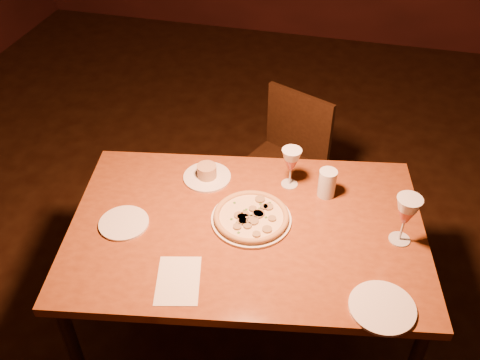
# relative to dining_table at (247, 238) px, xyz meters

# --- Properties ---
(dining_table) EXTENTS (1.44, 1.06, 0.70)m
(dining_table) POSITION_rel_dining_table_xyz_m (0.00, 0.00, 0.00)
(dining_table) COLOR brown
(dining_table) RESTS_ON floor
(chair_far) EXTENTS (0.49, 0.49, 0.77)m
(chair_far) POSITION_rel_dining_table_xyz_m (0.02, 0.78, -0.21)
(chair_far) COLOR black
(chair_far) RESTS_ON floor
(pizza_plate) EXTENTS (0.30, 0.30, 0.03)m
(pizza_plate) POSITION_rel_dining_table_xyz_m (0.01, 0.03, 0.08)
(pizza_plate) COLOR white
(pizza_plate) RESTS_ON dining_table
(ramekin_saucer) EXTENTS (0.20, 0.20, 0.06)m
(ramekin_saucer) POSITION_rel_dining_table_xyz_m (-0.22, 0.23, 0.08)
(ramekin_saucer) COLOR white
(ramekin_saucer) RESTS_ON dining_table
(wine_glass_far) EXTENTS (0.08, 0.08, 0.17)m
(wine_glass_far) POSITION_rel_dining_table_xyz_m (0.11, 0.27, 0.15)
(wine_glass_far) COLOR #BC534E
(wine_glass_far) RESTS_ON dining_table
(wine_glass_right) EXTENTS (0.09, 0.09, 0.20)m
(wine_glass_right) POSITION_rel_dining_table_xyz_m (0.55, 0.07, 0.16)
(wine_glass_right) COLOR #BC534E
(wine_glass_right) RESTS_ON dining_table
(water_tumbler) EXTENTS (0.07, 0.07, 0.12)m
(water_tumbler) POSITION_rel_dining_table_xyz_m (0.26, 0.25, 0.12)
(water_tumbler) COLOR silver
(water_tumbler) RESTS_ON dining_table
(side_plate_left) EXTENTS (0.19, 0.19, 0.01)m
(side_plate_left) POSITION_rel_dining_table_xyz_m (-0.45, -0.10, 0.07)
(side_plate_left) COLOR white
(side_plate_left) RESTS_ON dining_table
(side_plate_near) EXTENTS (0.21, 0.21, 0.01)m
(side_plate_near) POSITION_rel_dining_table_xyz_m (0.50, -0.26, 0.07)
(side_plate_near) COLOR white
(side_plate_near) RESTS_ON dining_table
(menu_card) EXTENTS (0.19, 0.24, 0.00)m
(menu_card) POSITION_rel_dining_table_xyz_m (-0.16, -0.31, 0.06)
(menu_card) COLOR silver
(menu_card) RESTS_ON dining_table
(pendant_light) EXTENTS (0.12, 0.12, 0.12)m
(pendant_light) POSITION_rel_dining_table_xyz_m (-0.00, 0.00, 0.91)
(pendant_light) COLOR #FF8047
(pendant_light) RESTS_ON ceiling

